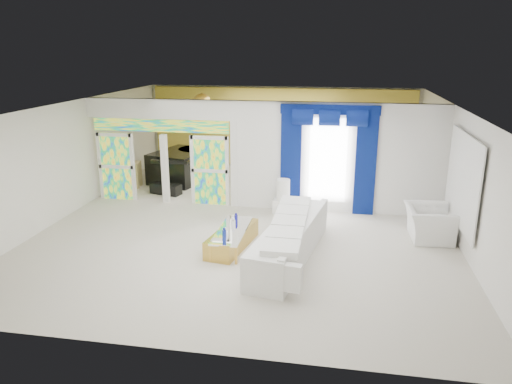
% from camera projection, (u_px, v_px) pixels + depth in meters
% --- Properties ---
extents(floor, '(12.00, 12.00, 0.00)m').
position_uv_depth(floor, '(253.00, 218.00, 12.95)').
color(floor, '#B7AF9E').
rests_on(floor, ground).
extents(dividing_wall, '(5.70, 0.18, 3.00)m').
position_uv_depth(dividing_wall, '(337.00, 158.00, 13.11)').
color(dividing_wall, white).
rests_on(dividing_wall, ground).
extents(dividing_header, '(4.30, 0.18, 0.55)m').
position_uv_depth(dividing_header, '(159.00, 109.00, 13.59)').
color(dividing_header, white).
rests_on(dividing_header, dividing_wall).
extents(stained_panel_left, '(0.95, 0.04, 2.00)m').
position_uv_depth(stained_panel_left, '(117.00, 167.00, 14.32)').
color(stained_panel_left, '#994C3F').
rests_on(stained_panel_left, ground).
extents(stained_panel_right, '(0.95, 0.04, 2.00)m').
position_uv_depth(stained_panel_right, '(210.00, 171.00, 13.84)').
color(stained_panel_right, '#994C3F').
rests_on(stained_panel_right, ground).
extents(stained_transom, '(4.00, 0.05, 0.35)m').
position_uv_depth(stained_transom, '(160.00, 126.00, 13.72)').
color(stained_transom, '#994C3F').
rests_on(stained_transom, dividing_header).
extents(window_pane, '(1.00, 0.02, 2.30)m').
position_uv_depth(window_pane, '(328.00, 161.00, 13.07)').
color(window_pane, white).
rests_on(window_pane, dividing_wall).
extents(blue_drape_left, '(0.55, 0.10, 2.80)m').
position_uv_depth(blue_drape_left, '(291.00, 161.00, 13.22)').
color(blue_drape_left, '#050346').
rests_on(blue_drape_left, ground).
extents(blue_drape_right, '(0.55, 0.10, 2.80)m').
position_uv_depth(blue_drape_right, '(366.00, 164.00, 12.89)').
color(blue_drape_right, '#050346').
rests_on(blue_drape_right, ground).
extents(blue_pelmet, '(2.60, 0.12, 0.25)m').
position_uv_depth(blue_pelmet, '(330.00, 110.00, 12.65)').
color(blue_pelmet, '#050346').
rests_on(blue_pelmet, dividing_wall).
extents(wall_mirror, '(0.04, 2.70, 1.90)m').
position_uv_depth(wall_mirror, '(463.00, 180.00, 10.74)').
color(wall_mirror, white).
rests_on(wall_mirror, ground).
extents(gold_curtains, '(9.70, 0.12, 2.90)m').
position_uv_depth(gold_curtains, '(281.00, 128.00, 18.09)').
color(gold_curtains, '#B1912A').
rests_on(gold_curtains, ground).
extents(white_sofa, '(1.45, 3.94, 0.73)m').
position_uv_depth(white_sofa, '(290.00, 241.00, 10.47)').
color(white_sofa, silver).
rests_on(white_sofa, ground).
extents(coffee_table, '(0.91, 1.93, 0.41)m').
position_uv_depth(coffee_table, '(232.00, 239.00, 11.02)').
color(coffee_table, gold).
rests_on(coffee_table, ground).
extents(console_table, '(1.16, 0.44, 0.38)m').
position_uv_depth(console_table, '(294.00, 207.00, 13.25)').
color(console_table, white).
rests_on(console_table, ground).
extents(table_lamp, '(0.36, 0.36, 0.58)m').
position_uv_depth(table_lamp, '(283.00, 190.00, 13.17)').
color(table_lamp, silver).
rests_on(table_lamp, console_table).
extents(armchair, '(1.09, 1.24, 0.78)m').
position_uv_depth(armchair, '(429.00, 223.00, 11.47)').
color(armchair, silver).
rests_on(armchair, ground).
extents(grand_piano, '(2.01, 2.35, 1.02)m').
position_uv_depth(grand_piano, '(182.00, 166.00, 16.46)').
color(grand_piano, black).
rests_on(grand_piano, ground).
extents(piano_bench, '(1.03, 0.61, 0.32)m').
position_uv_depth(piano_bench, '(166.00, 189.00, 15.05)').
color(piano_bench, black).
rests_on(piano_bench, ground).
extents(tv_console, '(0.63, 0.59, 0.82)m').
position_uv_depth(tv_console, '(131.00, 175.00, 15.75)').
color(tv_console, tan).
rests_on(tv_console, ground).
extents(chandelier, '(0.60, 0.60, 0.60)m').
position_uv_depth(chandelier, '(202.00, 103.00, 15.78)').
color(chandelier, gold).
rests_on(chandelier, ceiling).
extents(decanters, '(0.13, 1.16, 0.19)m').
position_uv_depth(decanters, '(230.00, 227.00, 10.92)').
color(decanters, white).
rests_on(decanters, coffee_table).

